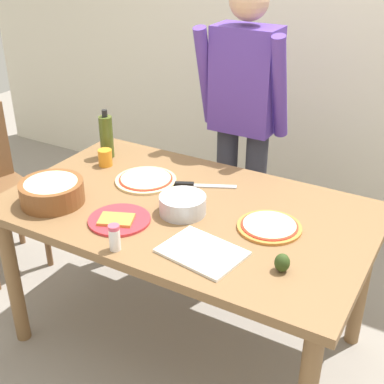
# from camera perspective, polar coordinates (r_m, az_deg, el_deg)

# --- Properties ---
(ground) EXTENTS (8.00, 8.00, 0.00)m
(ground) POSITION_cam_1_polar(r_m,az_deg,el_deg) (2.74, -0.54, -15.58)
(ground) COLOR gray
(wall_back) EXTENTS (5.60, 0.10, 2.60)m
(wall_back) POSITION_cam_1_polar(r_m,az_deg,el_deg) (3.51, 13.29, 17.58)
(wall_back) COLOR silver
(wall_back) RESTS_ON ground
(dining_table) EXTENTS (1.60, 0.96, 0.76)m
(dining_table) POSITION_cam_1_polar(r_m,az_deg,el_deg) (2.33, -0.61, -3.56)
(dining_table) COLOR brown
(dining_table) RESTS_ON ground
(person_cook) EXTENTS (0.49, 0.25, 1.62)m
(person_cook) POSITION_cam_1_polar(r_m,az_deg,el_deg) (2.86, 5.62, 8.44)
(person_cook) COLOR #2D2D38
(person_cook) RESTS_ON ground
(pizza_raw_on_board) EXTENTS (0.29, 0.29, 0.02)m
(pizza_raw_on_board) POSITION_cam_1_polar(r_m,az_deg,el_deg) (2.51, -5.04, 1.34)
(pizza_raw_on_board) COLOR beige
(pizza_raw_on_board) RESTS_ON dining_table
(pizza_cooked_on_tray) EXTENTS (0.26, 0.26, 0.02)m
(pizza_cooked_on_tray) POSITION_cam_1_polar(r_m,az_deg,el_deg) (2.15, 8.41, -3.72)
(pizza_cooked_on_tray) COLOR #C67A33
(pizza_cooked_on_tray) RESTS_ON dining_table
(plate_with_slice) EXTENTS (0.26, 0.26, 0.02)m
(plate_with_slice) POSITION_cam_1_polar(r_m,az_deg,el_deg) (2.20, -7.95, -3.00)
(plate_with_slice) COLOR red
(plate_with_slice) RESTS_ON dining_table
(popcorn_bowl) EXTENTS (0.28, 0.28, 0.11)m
(popcorn_bowl) POSITION_cam_1_polar(r_m,az_deg,el_deg) (2.37, -15.01, 0.22)
(popcorn_bowl) COLOR brown
(popcorn_bowl) RESTS_ON dining_table
(mixing_bowl_steel) EXTENTS (0.20, 0.20, 0.08)m
(mixing_bowl_steel) POSITION_cam_1_polar(r_m,az_deg,el_deg) (2.22, -1.02, -1.38)
(mixing_bowl_steel) COLOR #B7B7BC
(mixing_bowl_steel) RESTS_ON dining_table
(olive_oil_bottle) EXTENTS (0.07, 0.07, 0.26)m
(olive_oil_bottle) POSITION_cam_1_polar(r_m,az_deg,el_deg) (2.76, -9.29, 5.99)
(olive_oil_bottle) COLOR #47561E
(olive_oil_bottle) RESTS_ON dining_table
(cup_orange) EXTENTS (0.07, 0.07, 0.08)m
(cup_orange) POSITION_cam_1_polar(r_m,az_deg,el_deg) (2.69, -9.41, 3.71)
(cup_orange) COLOR orange
(cup_orange) RESTS_ON dining_table
(salt_shaker) EXTENTS (0.04, 0.04, 0.11)m
(salt_shaker) POSITION_cam_1_polar(r_m,az_deg,el_deg) (2.00, -8.42, -4.91)
(salt_shaker) COLOR white
(salt_shaker) RESTS_ON dining_table
(cutting_board_white) EXTENTS (0.33, 0.27, 0.01)m
(cutting_board_white) POSITION_cam_1_polar(r_m,az_deg,el_deg) (1.98, 1.10, -6.53)
(cutting_board_white) COLOR white
(cutting_board_white) RESTS_ON dining_table
(chef_knife) EXTENTS (0.27, 0.15, 0.02)m
(chef_knife) POSITION_cam_1_polar(r_m,az_deg,el_deg) (2.46, 0.63, 0.76)
(chef_knife) COLOR silver
(chef_knife) RESTS_ON dining_table
(avocado) EXTENTS (0.06, 0.06, 0.07)m
(avocado) POSITION_cam_1_polar(r_m,az_deg,el_deg) (1.90, 9.77, -7.58)
(avocado) COLOR #2D4219
(avocado) RESTS_ON dining_table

